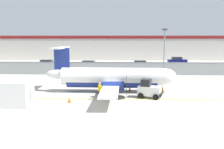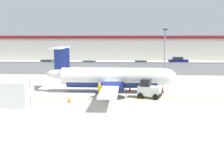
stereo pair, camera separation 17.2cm
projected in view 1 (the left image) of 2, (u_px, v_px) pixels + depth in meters
ground_plane at (111, 99)px, 24.36m from camera, size 140.00×140.00×0.01m
perimeter_fence at (115, 68)px, 40.02m from camera, size 98.00×0.10×2.10m
parking_lot_strip at (116, 66)px, 51.54m from camera, size 98.00×17.00×0.12m
background_building at (117, 48)px, 69.36m from camera, size 91.00×8.10×6.50m
commuter_airplane at (114, 78)px, 27.33m from camera, size 14.35×16.03×4.92m
baggage_tug at (149, 89)px, 24.73m from camera, size 2.56×1.98×1.88m
ground_crew_worker at (100, 90)px, 23.91m from camera, size 0.48×0.49×1.70m
cargo_container at (17, 94)px, 21.65m from camera, size 2.45×2.06×2.20m
traffic_cone_near_left at (69, 99)px, 23.08m from camera, size 0.36×0.36×0.64m
traffic_cone_near_right at (130, 89)px, 27.63m from camera, size 0.36×0.36×0.64m
traffic_cone_far_left at (162, 88)px, 27.87m from camera, size 0.36×0.36×0.64m
traffic_cone_far_right at (142, 93)px, 25.37m from camera, size 0.36×0.36×0.64m
parked_car_0 at (46, 64)px, 48.56m from camera, size 4.32×2.26×1.58m
parked_car_1 at (88, 65)px, 46.73m from camera, size 4.39×2.45×1.58m
parked_car_2 at (141, 65)px, 47.00m from camera, size 4.36×2.36×1.58m
parked_car_3 at (177, 61)px, 55.79m from camera, size 4.26×2.12×1.58m
apron_light_pole at (164, 49)px, 36.93m from camera, size 0.70×0.30×7.27m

